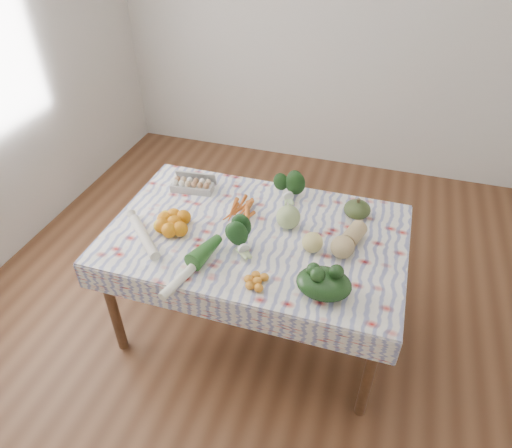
# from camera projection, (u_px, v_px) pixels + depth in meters

# --- Properties ---
(ground) EXTENTS (4.50, 4.50, 0.00)m
(ground) POSITION_uv_depth(u_px,v_px,m) (256.00, 321.00, 3.04)
(ground) COLOR #54311C
(ground) RESTS_ON ground
(wall_back) EXTENTS (4.00, 0.04, 2.80)m
(wall_back) POSITION_uv_depth(u_px,v_px,m) (335.00, 15.00, 3.87)
(wall_back) COLOR silver
(wall_back) RESTS_ON ground
(dining_table) EXTENTS (1.60, 1.00, 0.75)m
(dining_table) POSITION_uv_depth(u_px,v_px,m) (256.00, 243.00, 2.62)
(dining_table) COLOR brown
(dining_table) RESTS_ON ground
(tablecloth) EXTENTS (1.66, 1.06, 0.01)m
(tablecloth) POSITION_uv_depth(u_px,v_px,m) (256.00, 233.00, 2.57)
(tablecloth) COLOR white
(tablecloth) RESTS_ON dining_table
(egg_carton) EXTENTS (0.27, 0.13, 0.07)m
(egg_carton) POSITION_uv_depth(u_px,v_px,m) (192.00, 186.00, 2.88)
(egg_carton) COLOR #ADADA8
(egg_carton) RESTS_ON tablecloth
(carrot_bunch) EXTENTS (0.25, 0.23, 0.04)m
(carrot_bunch) POSITION_uv_depth(u_px,v_px,m) (242.00, 213.00, 2.68)
(carrot_bunch) COLOR #C86122
(carrot_bunch) RESTS_ON tablecloth
(kale_bunch) EXTENTS (0.22, 0.20, 0.15)m
(kale_bunch) POSITION_uv_depth(u_px,v_px,m) (287.00, 187.00, 2.80)
(kale_bunch) COLOR #163513
(kale_bunch) RESTS_ON tablecloth
(kabocha_squash) EXTENTS (0.17, 0.17, 0.10)m
(kabocha_squash) POSITION_uv_depth(u_px,v_px,m) (357.00, 209.00, 2.66)
(kabocha_squash) COLOR #3C4D24
(kabocha_squash) RESTS_ON tablecloth
(cabbage) EXTENTS (0.18, 0.18, 0.14)m
(cabbage) POSITION_uv_depth(u_px,v_px,m) (288.00, 217.00, 2.57)
(cabbage) COLOR #9FB974
(cabbage) RESTS_ON tablecloth
(butternut_squash) EXTENTS (0.20, 0.30, 0.13)m
(butternut_squash) POSITION_uv_depth(u_px,v_px,m) (349.00, 239.00, 2.43)
(butternut_squash) COLOR tan
(butternut_squash) RESTS_ON tablecloth
(orange_cluster) EXTENTS (0.33, 0.33, 0.09)m
(orange_cluster) POSITION_uv_depth(u_px,v_px,m) (174.00, 223.00, 2.57)
(orange_cluster) COLOR orange
(orange_cluster) RESTS_ON tablecloth
(broccoli) EXTENTS (0.22, 0.22, 0.11)m
(broccoli) POSITION_uv_depth(u_px,v_px,m) (240.00, 241.00, 2.42)
(broccoli) COLOR #1B451B
(broccoli) RESTS_ON tablecloth
(mandarin_cluster) EXTENTS (0.16, 0.16, 0.05)m
(mandarin_cluster) POSITION_uv_depth(u_px,v_px,m) (257.00, 281.00, 2.23)
(mandarin_cluster) COLOR orange
(mandarin_cluster) RESTS_ON tablecloth
(grapefruit) EXTENTS (0.14, 0.14, 0.11)m
(grapefruit) POSITION_uv_depth(u_px,v_px,m) (312.00, 242.00, 2.41)
(grapefruit) COLOR #DFD179
(grapefruit) RESTS_ON tablecloth
(spinach_bag) EXTENTS (0.32, 0.28, 0.12)m
(spinach_bag) POSITION_uv_depth(u_px,v_px,m) (324.00, 284.00, 2.17)
(spinach_bag) COLOR black
(spinach_bag) RESTS_ON tablecloth
(daikon) EXTENTS (0.32, 0.31, 0.06)m
(daikon) POSITION_uv_depth(u_px,v_px,m) (144.00, 237.00, 2.49)
(daikon) COLOR beige
(daikon) RESTS_ON tablecloth
(leek) EXTENTS (0.16, 0.46, 0.05)m
(leek) POSITION_uv_depth(u_px,v_px,m) (191.00, 268.00, 2.30)
(leek) COLOR white
(leek) RESTS_ON tablecloth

